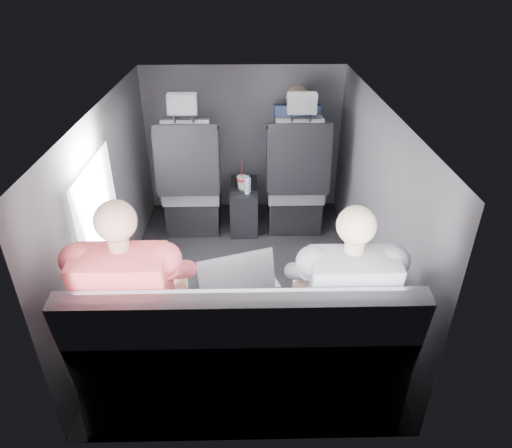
{
  "coord_description": "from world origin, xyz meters",
  "views": [
    {
      "loc": [
        0.03,
        -2.76,
        2.12
      ],
      "look_at": [
        0.09,
        -0.05,
        0.55
      ],
      "focal_mm": 32.0,
      "sensor_mm": 36.0,
      "label": 1
    }
  ],
  "objects_px": {
    "center_console": "(244,206)",
    "soda_cup": "(242,182)",
    "front_seat_right": "(295,188)",
    "rear_bench": "(243,361)",
    "laptop_black": "(335,274)",
    "laptop_silver": "(238,280)",
    "passenger_rear_left": "(136,301)",
    "front_seat_left": "(192,188)",
    "passenger_rear_right": "(341,301)",
    "laptop_white": "(135,282)",
    "passenger_front_right": "(296,139)",
    "water_bottle": "(248,185)"
  },
  "relations": [
    {
      "from": "rear_bench",
      "to": "passenger_front_right",
      "type": "distance_m",
      "value": 2.25
    },
    {
      "from": "rear_bench",
      "to": "laptop_white",
      "type": "relative_size",
      "value": 4.93
    },
    {
      "from": "soda_cup",
      "to": "passenger_rear_left",
      "type": "xyz_separation_m",
      "value": [
        -0.52,
        -1.78,
        0.17
      ]
    },
    {
      "from": "soda_cup",
      "to": "passenger_rear_right",
      "type": "xyz_separation_m",
      "value": [
        0.51,
        -1.78,
        0.16
      ]
    },
    {
      "from": "laptop_white",
      "to": "laptop_silver",
      "type": "distance_m",
      "value": 0.55
    },
    {
      "from": "passenger_rear_right",
      "to": "laptop_black",
      "type": "bearing_deg",
      "value": 88.22
    },
    {
      "from": "rear_bench",
      "to": "passenger_front_right",
      "type": "relative_size",
      "value": 2.03
    },
    {
      "from": "rear_bench",
      "to": "laptop_silver",
      "type": "height_order",
      "value": "rear_bench"
    },
    {
      "from": "rear_bench",
      "to": "laptop_white",
      "type": "height_order",
      "value": "rear_bench"
    },
    {
      "from": "center_console",
      "to": "soda_cup",
      "type": "relative_size",
      "value": 1.79
    },
    {
      "from": "front_seat_left",
      "to": "laptop_white",
      "type": "relative_size",
      "value": 3.9
    },
    {
      "from": "passenger_front_right",
      "to": "passenger_rear_right",
      "type": "bearing_deg",
      "value": -89.05
    },
    {
      "from": "front_seat_left",
      "to": "laptop_silver",
      "type": "relative_size",
      "value": 2.72
    },
    {
      "from": "water_bottle",
      "to": "passenger_front_right",
      "type": "relative_size",
      "value": 0.2
    },
    {
      "from": "center_console",
      "to": "laptop_white",
      "type": "height_order",
      "value": "laptop_white"
    },
    {
      "from": "rear_bench",
      "to": "passenger_rear_left",
      "type": "xyz_separation_m",
      "value": [
        -0.53,
        0.09,
        0.33
      ]
    },
    {
      "from": "laptop_white",
      "to": "passenger_rear_left",
      "type": "bearing_deg",
      "value": -75.99
    },
    {
      "from": "front_seat_right",
      "to": "center_console",
      "type": "xyz_separation_m",
      "value": [
        -0.45,
        0.04,
        -0.2
      ]
    },
    {
      "from": "front_seat_right",
      "to": "laptop_black",
      "type": "distance_m",
      "value": 1.6
    },
    {
      "from": "front_seat_right",
      "to": "laptop_white",
      "type": "bearing_deg",
      "value": -122.19
    },
    {
      "from": "laptop_silver",
      "to": "water_bottle",
      "type": "bearing_deg",
      "value": 87.91
    },
    {
      "from": "soda_cup",
      "to": "passenger_rear_left",
      "type": "distance_m",
      "value": 1.86
    },
    {
      "from": "passenger_rear_right",
      "to": "front_seat_left",
      "type": "bearing_deg",
      "value": 117.76
    },
    {
      "from": "passenger_rear_right",
      "to": "passenger_rear_left",
      "type": "bearing_deg",
      "value": -179.97
    },
    {
      "from": "laptop_silver",
      "to": "passenger_rear_left",
      "type": "xyz_separation_m",
      "value": [
        -0.51,
        -0.16,
        0.0
      ]
    },
    {
      "from": "passenger_rear_left",
      "to": "passenger_front_right",
      "type": "xyz_separation_m",
      "value": [
        1.0,
        2.07,
        0.11
      ]
    },
    {
      "from": "front_seat_left",
      "to": "water_bottle",
      "type": "distance_m",
      "value": 0.5
    },
    {
      "from": "laptop_white",
      "to": "passenger_front_right",
      "type": "bearing_deg",
      "value": 61.09
    },
    {
      "from": "laptop_silver",
      "to": "soda_cup",
      "type": "bearing_deg",
      "value": 89.68
    },
    {
      "from": "laptop_white",
      "to": "passenger_rear_left",
      "type": "relative_size",
      "value": 0.26
    },
    {
      "from": "rear_bench",
      "to": "passenger_front_right",
      "type": "xyz_separation_m",
      "value": [
        0.47,
        2.16,
        0.44
      ]
    },
    {
      "from": "center_console",
      "to": "passenger_rear_right",
      "type": "xyz_separation_m",
      "value": [
        0.5,
        -1.85,
        0.43
      ]
    },
    {
      "from": "front_seat_right",
      "to": "soda_cup",
      "type": "bearing_deg",
      "value": -176.85
    },
    {
      "from": "rear_bench",
      "to": "laptop_black",
      "type": "distance_m",
      "value": 0.68
    },
    {
      "from": "front_seat_left",
      "to": "water_bottle",
      "type": "relative_size",
      "value": 7.99
    },
    {
      "from": "front_seat_left",
      "to": "front_seat_right",
      "type": "height_order",
      "value": "same"
    },
    {
      "from": "front_seat_left",
      "to": "passenger_rear_left",
      "type": "height_order",
      "value": "front_seat_left"
    },
    {
      "from": "front_seat_left",
      "to": "soda_cup",
      "type": "distance_m",
      "value": 0.44
    },
    {
      "from": "passenger_rear_left",
      "to": "front_seat_left",
      "type": "bearing_deg",
      "value": 87.41
    },
    {
      "from": "front_seat_right",
      "to": "rear_bench",
      "type": "height_order",
      "value": "front_seat_right"
    },
    {
      "from": "water_bottle",
      "to": "passenger_rear_left",
      "type": "height_order",
      "value": "passenger_rear_left"
    },
    {
      "from": "laptop_silver",
      "to": "passenger_front_right",
      "type": "distance_m",
      "value": 1.97
    },
    {
      "from": "front_seat_right",
      "to": "passenger_rear_right",
      "type": "relative_size",
      "value": 1.04
    },
    {
      "from": "laptop_white",
      "to": "soda_cup",
      "type": "bearing_deg",
      "value": 70.69
    },
    {
      "from": "rear_bench",
      "to": "passenger_rear_right",
      "type": "bearing_deg",
      "value": 10.78
    },
    {
      "from": "front_seat_left",
      "to": "laptop_white",
      "type": "height_order",
      "value": "front_seat_left"
    },
    {
      "from": "center_console",
      "to": "laptop_silver",
      "type": "xyz_separation_m",
      "value": [
        -0.02,
        -1.68,
        0.44
      ]
    },
    {
      "from": "rear_bench",
      "to": "water_bottle",
      "type": "distance_m",
      "value": 1.81
    },
    {
      "from": "front_seat_right",
      "to": "water_bottle",
      "type": "relative_size",
      "value": 7.99
    },
    {
      "from": "front_seat_right",
      "to": "passenger_front_right",
      "type": "distance_m",
      "value": 0.43
    }
  ]
}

